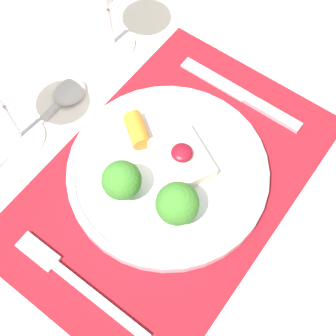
{
  "coord_description": "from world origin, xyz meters",
  "views": [
    {
      "loc": [
        -0.22,
        -0.16,
        1.3
      ],
      "look_at": [
        0.01,
        0.01,
        0.74
      ],
      "focal_mm": 50.0,
      "sensor_mm": 36.0,
      "label": 1
    }
  ],
  "objects_px": {
    "fork": "(72,279)",
    "spoon": "(61,100)",
    "dinner_plate": "(166,172)",
    "knife": "(248,99)"
  },
  "relations": [
    {
      "from": "knife",
      "to": "dinner_plate",
      "type": "bearing_deg",
      "value": 171.18
    },
    {
      "from": "spoon",
      "to": "dinner_plate",
      "type": "bearing_deg",
      "value": -93.76
    },
    {
      "from": "knife",
      "to": "spoon",
      "type": "bearing_deg",
      "value": 124.98
    },
    {
      "from": "spoon",
      "to": "fork",
      "type": "bearing_deg",
      "value": -136.27
    },
    {
      "from": "fork",
      "to": "spoon",
      "type": "xyz_separation_m",
      "value": [
        0.19,
        0.19,
        0.0
      ]
    },
    {
      "from": "dinner_plate",
      "to": "spoon",
      "type": "bearing_deg",
      "value": 87.84
    },
    {
      "from": "dinner_plate",
      "to": "spoon",
      "type": "distance_m",
      "value": 0.2
    },
    {
      "from": "knife",
      "to": "spoon",
      "type": "distance_m",
      "value": 0.28
    },
    {
      "from": "fork",
      "to": "spoon",
      "type": "bearing_deg",
      "value": 47.57
    },
    {
      "from": "dinner_plate",
      "to": "knife",
      "type": "bearing_deg",
      "value": -6.65
    }
  ]
}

